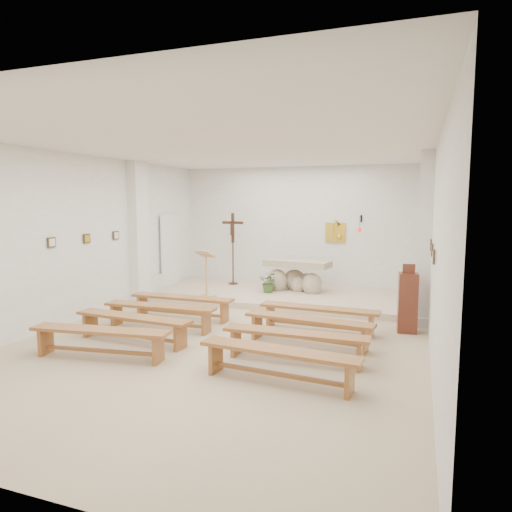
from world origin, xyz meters
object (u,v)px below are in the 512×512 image
at_px(bench_right_third, 295,339).
at_px(bench_left_fourth, 100,336).
at_px(lectern, 206,274).
at_px(bench_left_third, 133,322).
at_px(crucifix_stand, 233,243).
at_px(bench_right_second, 308,325).
at_px(bench_left_front, 182,302).
at_px(bench_right_front, 319,313).
at_px(altar, 296,278).
at_px(bench_right_fourth, 278,357).
at_px(donation_pedestal, 408,302).
at_px(bench_left_second, 160,311).

xyz_separation_m(bench_right_third, bench_left_fourth, (-2.99, -0.89, 0.00)).
relative_size(lectern, bench_left_third, 0.51).
relative_size(crucifix_stand, bench_right_second, 0.88).
height_order(bench_left_front, bench_left_fourth, same).
relative_size(crucifix_stand, bench_left_fourth, 0.87).
xyz_separation_m(bench_right_front, bench_right_second, (0.00, -0.89, 0.00)).
distance_m(altar, bench_right_fourth, 5.94).
distance_m(lectern, bench_right_fourth, 5.28).
bearing_deg(bench_left_third, donation_pedestal, 31.32).
xyz_separation_m(bench_left_front, bench_right_second, (2.99, -0.89, 0.00)).
xyz_separation_m(bench_left_front, bench_left_second, (0.00, -0.89, 0.00)).
bearing_deg(lectern, donation_pedestal, -0.91).
xyz_separation_m(donation_pedestal, bench_right_second, (-1.61, -1.46, -0.22)).
bearing_deg(bench_left_second, bench_right_third, -18.57).
bearing_deg(bench_right_third, crucifix_stand, 121.16).
xyz_separation_m(bench_left_front, bench_right_fourth, (2.99, -2.68, 0.00)).
xyz_separation_m(donation_pedestal, bench_left_front, (-4.59, -0.57, -0.22)).
relative_size(altar, bench_left_second, 0.78).
height_order(bench_left_front, bench_left_second, same).
xyz_separation_m(crucifix_stand, bench_left_front, (0.24, -3.44, -0.96)).
bearing_deg(bench_left_front, bench_left_third, -90.21).
relative_size(bench_left_second, bench_right_fourth, 0.99).
bearing_deg(lectern, bench_right_fourth, -42.56).
distance_m(lectern, bench_left_third, 3.35).
height_order(donation_pedestal, bench_right_third, donation_pedestal).
bearing_deg(bench_right_fourth, bench_right_second, 95.09).
distance_m(altar, bench_left_front, 3.57).
bearing_deg(bench_left_front, crucifix_stand, 93.81).
relative_size(bench_left_front, bench_right_front, 0.99).
distance_m(altar, bench_left_third, 5.20).
distance_m(crucifix_stand, bench_right_third, 6.22).
distance_m(altar, crucifix_stand, 2.15).
bearing_deg(bench_right_third, donation_pedestal, 55.15).
height_order(bench_left_second, bench_right_second, same).
xyz_separation_m(bench_left_second, bench_right_second, (2.99, 0.00, 0.00)).
bearing_deg(lectern, bench_left_front, -72.93).
height_order(crucifix_stand, bench_right_second, crucifix_stand).
xyz_separation_m(bench_left_second, bench_right_third, (2.99, -0.89, 0.00)).
distance_m(crucifix_stand, bench_right_second, 5.49).
distance_m(lectern, donation_pedestal, 4.87).
bearing_deg(bench_left_third, crucifix_stand, 96.84).
height_order(bench_left_front, bench_right_front, same).
bearing_deg(crucifix_stand, bench_left_third, -89.52).
bearing_deg(bench_right_fourth, altar, 107.42).
relative_size(bench_right_front, bench_left_second, 1.00).
bearing_deg(bench_left_fourth, altar, 65.96).
bearing_deg(altar, bench_right_second, -64.53).
bearing_deg(bench_left_third, bench_left_front, 94.19).
bearing_deg(crucifix_stand, lectern, -90.12).
bearing_deg(bench_right_third, altar, 103.96).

